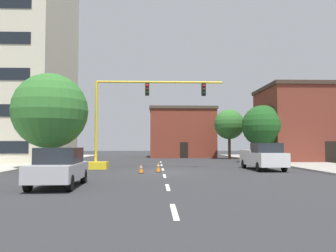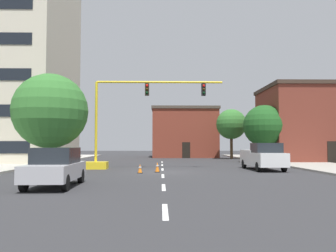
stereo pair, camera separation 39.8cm
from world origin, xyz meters
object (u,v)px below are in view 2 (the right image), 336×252
traffic_cone_roadside_a (157,167)px  traffic_cone_roadside_b (140,169)px  tree_right_far (231,124)px  sedan_silver_near_left (56,167)px  tree_left_near (50,111)px  traffic_signal_gantry (115,139)px  tree_right_mid (264,126)px  pickup_truck_white (263,157)px

traffic_cone_roadside_a → traffic_cone_roadside_b: bearing=-146.2°
tree_right_far → sedan_silver_near_left: bearing=-115.4°
traffic_cone_roadside_b → tree_left_near: bearing=154.7°
traffic_signal_gantry → tree_left_near: size_ratio=1.49×
tree_right_far → sedan_silver_near_left: 32.49m
sedan_silver_near_left → tree_right_mid: bearing=52.3°
tree_right_far → tree_right_mid: size_ratio=1.09×
pickup_truck_white → traffic_cone_roadside_a: pickup_truck_white is taller
tree_right_far → pickup_truck_white: size_ratio=1.19×
traffic_cone_roadside_a → tree_right_far: bearing=66.1°
tree_left_near → pickup_truck_white: size_ratio=1.32×
traffic_signal_gantry → pickup_truck_white: size_ratio=1.97×
pickup_truck_white → traffic_cone_roadside_a: 8.05m
pickup_truck_white → tree_right_mid: bearing=72.6°
tree_right_far → traffic_cone_roadside_b: tree_right_far is taller
tree_left_near → traffic_cone_roadside_a: tree_left_near is taller
tree_left_near → tree_right_far: (17.47, 18.62, 0.10)m
tree_right_mid → traffic_cone_roadside_b: size_ratio=9.80×
sedan_silver_near_left → traffic_cone_roadside_a: 9.19m
traffic_signal_gantry → pickup_truck_white: 11.25m
tree_right_mid → traffic_cone_roadside_b: 17.77m
tree_right_mid → sedan_silver_near_left: bearing=-127.7°
tree_left_near → tree_right_far: tree_left_near is taller
tree_left_near → tree_right_mid: 21.15m
traffic_signal_gantry → tree_right_far: bearing=54.7°
tree_right_far → traffic_signal_gantry: bearing=-125.3°
tree_right_far → pickup_truck_white: bearing=-94.7°
tree_left_near → tree_right_mid: tree_left_near is taller
tree_left_near → tree_right_far: bearing=46.8°
traffic_signal_gantry → sedan_silver_near_left: size_ratio=2.36×
traffic_signal_gantry → traffic_cone_roadside_b: 4.99m
traffic_signal_gantry → tree_right_far: size_ratio=1.66×
traffic_signal_gantry → tree_right_mid: bearing=31.2°
tree_right_far → sedan_silver_near_left: (-13.84, -29.17, -3.61)m
tree_left_near → traffic_cone_roadside_a: bearing=-17.4°
traffic_signal_gantry → tree_right_far: (12.68, 17.92, 2.16)m
tree_right_mid → traffic_cone_roadside_a: tree_right_mid is taller
traffic_cone_roadside_a → traffic_cone_roadside_b: size_ratio=1.15×
traffic_cone_roadside_a → pickup_truck_white: bearing=14.0°
traffic_signal_gantry → tree_right_mid: traffic_signal_gantry is taller
traffic_signal_gantry → tree_left_near: 5.26m
tree_left_near → sedan_silver_near_left: 11.70m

